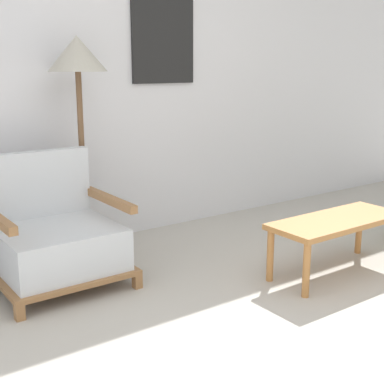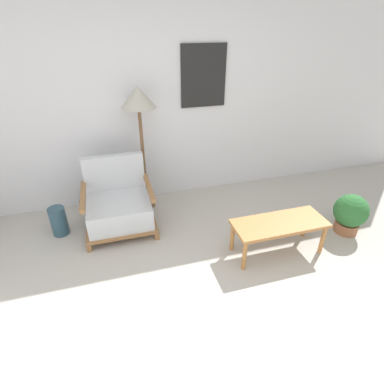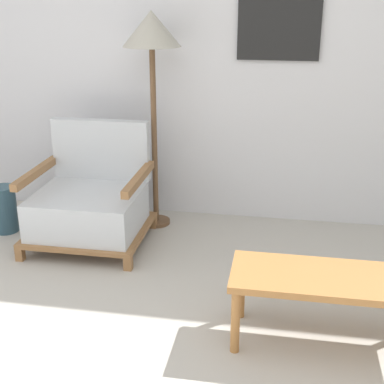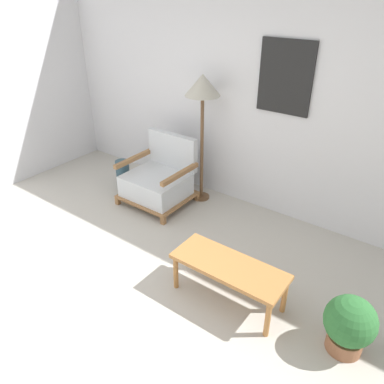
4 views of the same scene
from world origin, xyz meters
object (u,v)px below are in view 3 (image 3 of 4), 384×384
Objects in this scene: armchair at (90,203)px; floor_lamp at (152,40)px; vase at (4,209)px; coffee_table at (331,285)px.

floor_lamp is (0.37, 0.37, 1.04)m from armchair.
vase is at bearing -162.74° from floor_lamp.
coffee_table is at bearing -30.36° from armchair.
armchair is 1.78m from coffee_table.
armchair is 2.35× the size of vase.
armchair reaches higher than vase.
armchair is at bearing -4.24° from vase.
armchair is 0.52× the size of floor_lamp.
vase is (-2.22, 0.95, -0.15)m from coffee_table.
floor_lamp is at bearing 45.62° from armchair.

